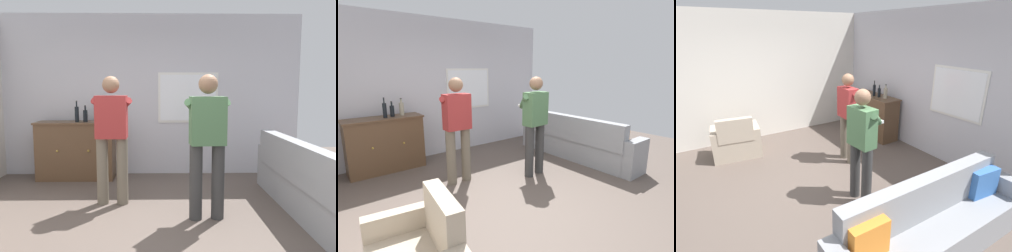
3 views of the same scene
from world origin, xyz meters
The scene contains 11 objects.
ground centered at (0.00, 0.00, 0.00)m, with size 10.40×10.40×0.00m, color brown.
wall_back_with_window centered at (0.02, 2.66, 1.40)m, with size 5.20×0.15×2.80m.
wall_side_left centered at (-2.66, 0.00, 1.40)m, with size 0.12×5.20×2.80m, color silver.
couch centered at (1.93, 0.63, 0.34)m, with size 0.57×2.63×0.90m.
armchair centered at (-1.80, -0.72, 0.29)m, with size 0.75×0.95×0.85m.
sideboard_cabinet centered at (-1.27, 2.30, 0.49)m, with size 1.30×0.49×0.97m.
bottle_wine_green centered at (-1.23, 2.26, 1.11)m, with size 0.07×0.07×0.35m.
bottle_liquor_amber centered at (-0.93, 2.33, 1.09)m, with size 0.08×0.08×0.31m.
bottle_spirits_clear centered at (-1.10, 2.30, 1.08)m, with size 0.07×0.07×0.27m.
person_standing_left centered at (-0.48, 1.06, 0.94)m, with size 0.56×0.48×1.68m.
person_standing_right centered at (0.69, 0.53, 0.94)m, with size 0.56×0.49×1.68m.
Camera 3 is at (3.38, -1.46, 2.39)m, focal length 28.00 mm.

